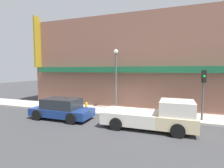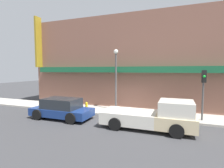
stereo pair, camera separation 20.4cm
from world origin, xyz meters
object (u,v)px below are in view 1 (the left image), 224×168
fire_hydrant (86,106)px  street_lamp (116,72)px  pickup_truck (155,116)px  parked_car (62,109)px  traffic_light (203,86)px

fire_hydrant → street_lamp: size_ratio=0.14×
pickup_truck → fire_hydrant: 6.11m
pickup_truck → fire_hydrant: bearing=160.2°
parked_car → fire_hydrant: (0.75, 2.25, -0.22)m
pickup_truck → fire_hydrant: size_ratio=7.57×
street_lamp → traffic_light: 6.46m
pickup_truck → traffic_light: traffic_light is taller
parked_car → traffic_light: (9.25, 2.41, 1.71)m
fire_hydrant → traffic_light: bearing=1.1°
parked_car → street_lamp: (2.92, 3.32, 2.59)m
pickup_truck → street_lamp: (-3.51, 3.32, 2.53)m
pickup_truck → traffic_light: size_ratio=1.62×
parked_car → pickup_truck: bearing=-0.6°
pickup_truck → traffic_light: (2.82, 2.41, 1.65)m
pickup_truck → fire_hydrant: (-5.68, 2.25, -0.28)m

